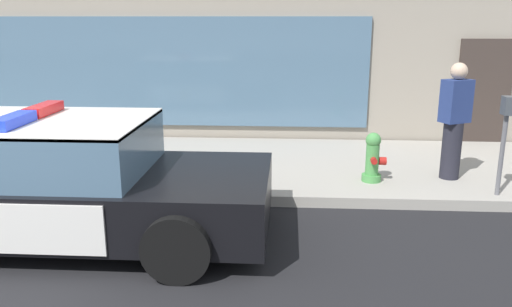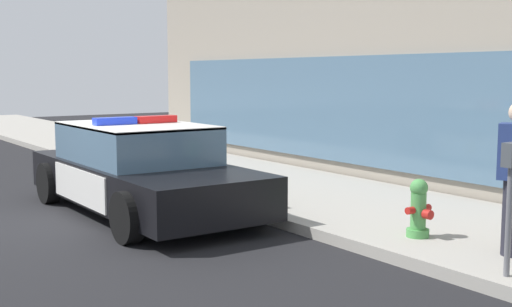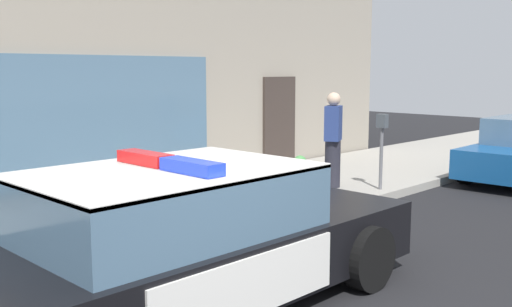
{
  "view_description": "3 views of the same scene",
  "coord_description": "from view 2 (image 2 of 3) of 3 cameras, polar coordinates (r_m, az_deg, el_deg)",
  "views": [
    {
      "loc": [
        2.91,
        -4.36,
        2.47
      ],
      "look_at": [
        2.47,
        2.5,
        0.67
      ],
      "focal_mm": 36.31,
      "sensor_mm": 36.0,
      "label": 1
    },
    {
      "loc": [
        9.62,
        -3.24,
        2.16
      ],
      "look_at": [
        1.43,
        2.42,
        0.96
      ],
      "focal_mm": 46.67,
      "sensor_mm": 36.0,
      "label": 2
    },
    {
      "loc": [
        -3.12,
        -3.14,
        2.27
      ],
      "look_at": [
        2.15,
        2.04,
        1.21
      ],
      "focal_mm": 41.32,
      "sensor_mm": 36.0,
      "label": 3
    }
  ],
  "objects": [
    {
      "name": "ground",
      "position": [
        10.38,
        -15.75,
        -5.4
      ],
      "size": [
        48.0,
        48.0,
        0.0
      ],
      "primitive_type": "plane",
      "color": "black"
    },
    {
      "name": "police_cruiser",
      "position": [
        10.48,
        -9.86,
        -1.34
      ],
      "size": [
        4.92,
        2.16,
        1.49
      ],
      "rotation": [
        0.0,
        0.0,
        -0.0
      ],
      "color": "black",
      "rests_on": "ground"
    },
    {
      "name": "parking_meter",
      "position": [
        6.99,
        20.97,
        -2.48
      ],
      "size": [
        0.12,
        0.18,
        1.34
      ],
      "color": "slate",
      "rests_on": "sidewalk"
    },
    {
      "name": "fire_hydrant",
      "position": [
        8.46,
        13.77,
        -4.64
      ],
      "size": [
        0.34,
        0.39,
        0.73
      ],
      "color": "#4C994C",
      "rests_on": "sidewalk"
    },
    {
      "name": "sidewalk",
      "position": [
        12.18,
        2.05,
        -2.99
      ],
      "size": [
        48.0,
        3.45,
        0.15
      ],
      "primitive_type": "cube",
      "color": "#A39E93",
      "rests_on": "ground"
    }
  ]
}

